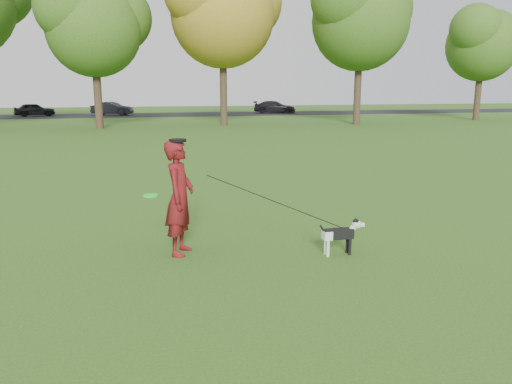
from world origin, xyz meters
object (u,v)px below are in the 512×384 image
object	(u,v)px
man	(180,198)
car_right	(275,107)
car_mid	(112,109)
car_left	(35,110)
dog	(342,233)

from	to	relation	value
man	car_right	xyz separation A→B (m)	(12.65, 39.51, -0.29)
car_mid	man	bearing A→B (deg)	-158.10
car_right	car_mid	bearing A→B (deg)	108.69
car_left	car_mid	world-z (taller)	car_mid
car_left	man	bearing A→B (deg)	176.27
man	car_right	world-z (taller)	man
dog	car_right	distance (m)	41.44
dog	car_left	size ratio (longest dim) A/B	0.23
dog	car_right	world-z (taller)	car_right
car_left	car_mid	size ratio (longest dim) A/B	0.93
car_right	dog	bearing A→B (deg)	-175.61
man	car_right	bearing A→B (deg)	3.34
man	car_mid	xyz separation A→B (m)	(-2.50, 39.51, -0.28)
man	car_mid	world-z (taller)	man
car_mid	car_right	distance (m)	15.15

